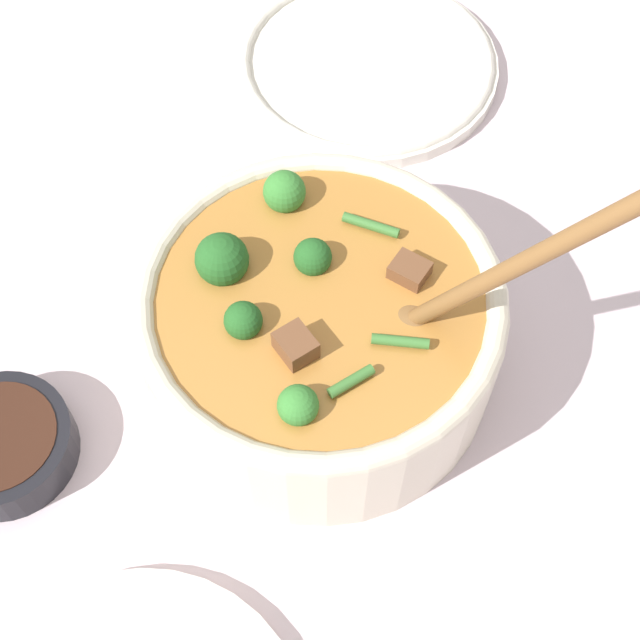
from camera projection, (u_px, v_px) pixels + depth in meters
The scene contains 4 objects.
ground_plane at pixel (320, 363), 0.66m from camera, with size 4.00×4.00×0.00m, color silver.
stew_bowl at pixel (320, 324), 0.61m from camera, with size 0.30×0.25×0.26m.
condiment_bowl at pixel (2, 444), 0.61m from camera, with size 0.10×0.10×0.03m.
empty_plate at pixel (365, 63), 0.81m from camera, with size 0.24×0.24×0.02m.
Camera 1 is at (0.11, -0.30, 0.58)m, focal length 50.00 mm.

